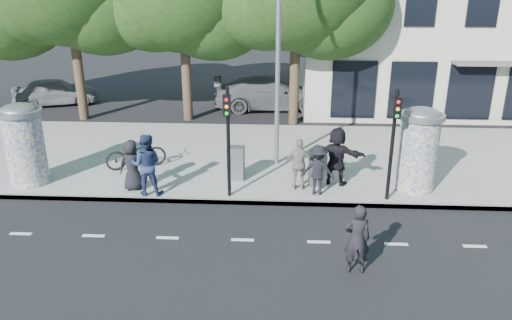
# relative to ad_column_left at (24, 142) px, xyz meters

# --- Properties ---
(ground) EXTENTS (120.00, 120.00, 0.00)m
(ground) POSITION_rel_ad_column_left_xyz_m (7.20, -4.50, -1.54)
(ground) COLOR black
(ground) RESTS_ON ground
(sidewalk) EXTENTS (40.00, 8.00, 0.15)m
(sidewalk) POSITION_rel_ad_column_left_xyz_m (7.20, 3.00, -1.46)
(sidewalk) COLOR gray
(sidewalk) RESTS_ON ground
(curb) EXTENTS (40.00, 0.10, 0.16)m
(curb) POSITION_rel_ad_column_left_xyz_m (7.20, -0.95, -1.46)
(curb) COLOR slate
(curb) RESTS_ON ground
(lane_dash_far) EXTENTS (32.00, 0.12, 0.01)m
(lane_dash_far) POSITION_rel_ad_column_left_xyz_m (7.20, -3.10, -1.53)
(lane_dash_far) COLOR silver
(lane_dash_far) RESTS_ON ground
(ad_column_left) EXTENTS (1.36, 1.36, 2.65)m
(ad_column_left) POSITION_rel_ad_column_left_xyz_m (0.00, 0.00, 0.00)
(ad_column_left) COLOR beige
(ad_column_left) RESTS_ON sidewalk
(ad_column_right) EXTENTS (1.36, 1.36, 2.65)m
(ad_column_right) POSITION_rel_ad_column_left_xyz_m (12.40, 0.20, 0.00)
(ad_column_right) COLOR beige
(ad_column_right) RESTS_ON sidewalk
(traffic_pole_near) EXTENTS (0.22, 0.31, 3.40)m
(traffic_pole_near) POSITION_rel_ad_column_left_xyz_m (6.60, -0.71, 0.69)
(traffic_pole_near) COLOR black
(traffic_pole_near) RESTS_ON sidewalk
(traffic_pole_far) EXTENTS (0.22, 0.31, 3.40)m
(traffic_pole_far) POSITION_rel_ad_column_left_xyz_m (11.40, -0.71, 0.69)
(traffic_pole_far) COLOR black
(traffic_pole_far) RESTS_ON sidewalk
(street_lamp) EXTENTS (0.25, 0.93, 8.00)m
(street_lamp) POSITION_rel_ad_column_left_xyz_m (8.00, 2.13, 3.26)
(street_lamp) COLOR slate
(street_lamp) RESTS_ON sidewalk
(ped_a) EXTENTS (0.92, 0.75, 1.63)m
(ped_a) POSITION_rel_ad_column_left_xyz_m (3.54, -0.34, -0.57)
(ped_a) COLOR black
(ped_a) RESTS_ON sidewalk
(ped_c) EXTENTS (0.97, 0.77, 1.93)m
(ped_c) POSITION_rel_ad_column_left_xyz_m (4.08, -0.65, -0.42)
(ped_c) COLOR navy
(ped_c) RESTS_ON sidewalk
(ped_d) EXTENTS (1.10, 0.74, 1.58)m
(ped_d) POSITION_rel_ad_column_left_xyz_m (9.30, -0.36, -0.60)
(ped_d) COLOR black
(ped_d) RESTS_ON sidewalk
(ped_e) EXTENTS (0.99, 0.58, 1.67)m
(ped_e) POSITION_rel_ad_column_left_xyz_m (8.74, -0.05, -0.55)
(ped_e) COLOR gray
(ped_e) RESTS_ON sidewalk
(ped_f) EXTENTS (1.88, 1.15, 1.91)m
(ped_f) POSITION_rel_ad_column_left_xyz_m (9.94, 0.44, -0.43)
(ped_f) COLOR black
(ped_f) RESTS_ON sidewalk
(man_road) EXTENTS (0.65, 0.44, 1.72)m
(man_road) POSITION_rel_ad_column_left_xyz_m (9.95, -4.41, -0.68)
(man_road) COLOR black
(man_road) RESTS_ON ground
(bicycle) EXTENTS (1.51, 2.20, 1.09)m
(bicycle) POSITION_rel_ad_column_left_xyz_m (3.11, 1.48, -0.84)
(bicycle) COLOR black
(bicycle) RESTS_ON sidewalk
(cabinet_left) EXTENTS (0.58, 0.44, 1.14)m
(cabinet_left) POSITION_rel_ad_column_left_xyz_m (6.69, 0.65, -0.82)
(cabinet_left) COLOR slate
(cabinet_left) RESTS_ON sidewalk
(cabinet_right) EXTENTS (0.58, 0.46, 1.08)m
(cabinet_right) POSITION_rel_ad_column_left_xyz_m (9.34, 0.28, -0.85)
(cabinet_right) COLOR slate
(cabinet_right) RESTS_ON sidewalk
(car_left) EXTENTS (3.01, 4.52, 1.43)m
(car_left) POSITION_rel_ad_column_left_xyz_m (-3.78, 10.62, -0.82)
(car_left) COLOR slate
(car_left) RESTS_ON ground
(car_right) EXTENTS (3.01, 5.88, 1.63)m
(car_right) POSITION_rel_ad_column_left_xyz_m (7.51, 10.38, -0.72)
(car_right) COLOR #505357
(car_right) RESTS_ON ground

